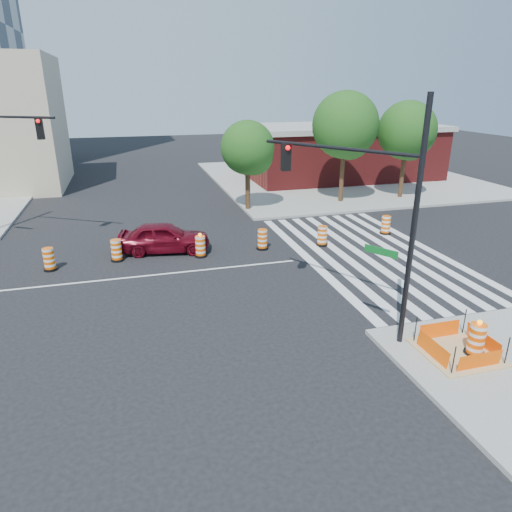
{
  "coord_description": "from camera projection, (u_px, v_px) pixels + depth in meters",
  "views": [
    {
      "loc": [
        -0.07,
        -18.81,
        7.73
      ],
      "look_at": [
        4.49,
        -2.52,
        1.4
      ],
      "focal_mm": 32.0,
      "sensor_mm": 36.0,
      "label": 1
    }
  ],
  "objects": [
    {
      "name": "tree_north_e",
      "position": [
        407.0,
        134.0,
        31.67
      ],
      "size": [
        4.03,
        4.03,
        6.85
      ],
      "color": "#382314",
      "rests_on": "ground"
    },
    {
      "name": "ground",
      "position": [
        140.0,
        276.0,
        19.69
      ],
      "size": [
        120.0,
        120.0,
        0.0
      ],
      "primitive_type": "plane",
      "color": "black",
      "rests_on": "ground"
    },
    {
      "name": "pit_drum",
      "position": [
        476.0,
        341.0,
        13.52
      ],
      "size": [
        0.6,
        0.6,
        1.18
      ],
      "color": "black",
      "rests_on": "ground"
    },
    {
      "name": "median_drum_3",
      "position": [
        117.0,
        251.0,
        21.31
      ],
      "size": [
        0.6,
        0.6,
        1.02
      ],
      "color": "black",
      "rests_on": "ground"
    },
    {
      "name": "tree_north_d",
      "position": [
        345.0,
        129.0,
        30.32
      ],
      "size": [
        4.41,
        4.41,
        7.5
      ],
      "color": "#382314",
      "rests_on": "ground"
    },
    {
      "name": "lane_centerline",
      "position": [
        140.0,
        276.0,
        19.69
      ],
      "size": [
        14.0,
        0.12,
        0.01
      ],
      "primitive_type": "cube",
      "color": "silver",
      "rests_on": "ground"
    },
    {
      "name": "sidewalk_ne",
      "position": [
        340.0,
        178.0,
        40.44
      ],
      "size": [
        22.0,
        22.0,
        0.15
      ],
      "primitive_type": "cube",
      "color": "gray",
      "rests_on": "ground"
    },
    {
      "name": "brick_storefront",
      "position": [
        342.0,
        152.0,
        39.66
      ],
      "size": [
        16.5,
        8.5,
        4.6
      ],
      "color": "maroon",
      "rests_on": "ground"
    },
    {
      "name": "median_drum_6",
      "position": [
        322.0,
        236.0,
        23.37
      ],
      "size": [
        0.6,
        0.6,
        1.02
      ],
      "color": "black",
      "rests_on": "ground"
    },
    {
      "name": "crosswalk_east",
      "position": [
        368.0,
        253.0,
        22.46
      ],
      "size": [
        6.75,
        13.5,
        0.01
      ],
      "color": "silver",
      "rests_on": "ground"
    },
    {
      "name": "tree_north_c",
      "position": [
        248.0,
        151.0,
        28.77
      ],
      "size": [
        3.45,
        3.4,
        5.77
      ],
      "color": "#382314",
      "rests_on": "ground"
    },
    {
      "name": "median_drum_7",
      "position": [
        386.0,
        226.0,
        25.2
      ],
      "size": [
        0.6,
        0.6,
        1.02
      ],
      "color": "black",
      "rests_on": "ground"
    },
    {
      "name": "excavation_pit",
      "position": [
        457.0,
        351.0,
        13.77
      ],
      "size": [
        2.2,
        2.2,
        0.9
      ],
      "color": "tan",
      "rests_on": "ground"
    },
    {
      "name": "red_coupe",
      "position": [
        164.0,
        237.0,
        22.4
      ],
      "size": [
        4.62,
        2.48,
        1.49
      ],
      "primitive_type": "imported",
      "rotation": [
        0.0,
        0.0,
        1.4
      ],
      "color": "#5F0816",
      "rests_on": "ground"
    },
    {
      "name": "median_drum_5",
      "position": [
        262.0,
        240.0,
        22.84
      ],
      "size": [
        0.6,
        0.6,
        1.02
      ],
      "color": "black",
      "rests_on": "ground"
    },
    {
      "name": "median_drum_4",
      "position": [
        200.0,
        247.0,
        21.83
      ],
      "size": [
        0.6,
        0.6,
        1.18
      ],
      "color": "black",
      "rests_on": "ground"
    },
    {
      "name": "signal_pole_se",
      "position": [
        367.0,
        196.0,
        13.87
      ],
      "size": [
        3.12,
        4.83,
        7.44
      ],
      "rotation": [
        0.0,
        0.0,
        2.14
      ],
      "color": "black",
      "rests_on": "ground"
    },
    {
      "name": "median_drum_2",
      "position": [
        49.0,
        260.0,
        20.22
      ],
      "size": [
        0.6,
        0.6,
        1.02
      ],
      "color": "black",
      "rests_on": "ground"
    }
  ]
}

